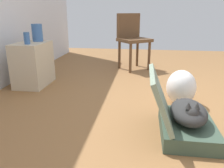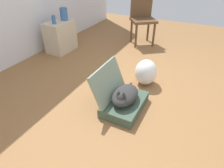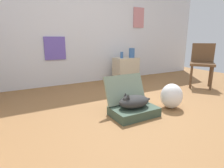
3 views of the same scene
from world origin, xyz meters
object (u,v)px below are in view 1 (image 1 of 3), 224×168
(side_table, at_px, (33,64))
(vase_short, at_px, (37,33))
(cat, at_px, (189,112))
(vase_tall, at_px, (27,38))
(suitcase_base, at_px, (187,128))
(plastic_bag_white, at_px, (181,87))
(chair, at_px, (132,38))

(side_table, xyz_separation_m, vase_short, (0.14, -0.03, 0.40))
(cat, height_order, vase_tall, vase_tall)
(vase_short, bearing_deg, side_table, 166.13)
(suitcase_base, distance_m, plastic_bag_white, 0.67)
(suitcase_base, distance_m, side_table, 2.12)
(cat, relative_size, chair, 0.56)
(side_table, height_order, chair, chair)
(plastic_bag_white, relative_size, vase_short, 1.64)
(suitcase_base, relative_size, vase_tall, 4.19)
(suitcase_base, xyz_separation_m, side_table, (1.07, 1.82, 0.22))
(suitcase_base, distance_m, cat, 0.14)
(cat, height_order, chair, chair)
(side_table, distance_m, vase_tall, 0.38)
(cat, xyz_separation_m, plastic_bag_white, (0.66, -0.04, -0.02))
(suitcase_base, distance_m, vase_tall, 2.10)
(chair, bearing_deg, side_table, -176.27)
(cat, relative_size, plastic_bag_white, 1.40)
(side_table, bearing_deg, chair, -48.52)
(vase_tall, bearing_deg, side_table, 11.27)
(chair, bearing_deg, vase_tall, -172.22)
(side_table, relative_size, vase_tall, 3.91)
(cat, bearing_deg, plastic_bag_white, -3.36)
(plastic_bag_white, relative_size, chair, 0.40)
(plastic_bag_white, bearing_deg, vase_short, 73.15)
(cat, bearing_deg, vase_short, 55.78)
(plastic_bag_white, xyz_separation_m, side_table, (0.41, 1.86, 0.10))
(cat, relative_size, side_table, 0.91)
(plastic_bag_white, xyz_separation_m, vase_short, (0.55, 1.82, 0.50))
(vase_short, bearing_deg, plastic_bag_white, -106.85)
(suitcase_base, height_order, side_table, side_table)
(plastic_bag_white, bearing_deg, suitcase_base, 176.64)
(chair, bearing_deg, vase_short, -179.29)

